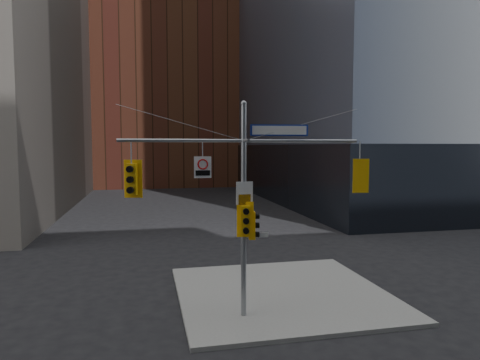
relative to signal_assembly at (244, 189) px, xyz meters
name	(u,v)px	position (x,y,z in m)	size (l,w,h in m)	color
ground	(259,346)	(0.00, -1.99, -4.42)	(160.00, 160.00, 0.00)	black
sidewalk_corner	(282,293)	(2.00, 2.01, -4.34)	(8.00, 8.00, 0.15)	gray
podium_ne	(421,171)	(28.00, 30.01, -1.42)	(36.40, 36.40, 6.00)	black
brick_midrise	(164,95)	(0.00, 56.01, 9.58)	(26.00, 20.00, 28.00)	brown
signal_assembly	(244,189)	(0.00, 0.00, 0.00)	(8.00, 0.80, 7.30)	gray
traffic_light_west_arm	(132,179)	(-3.57, 0.01, 0.38)	(0.56, 0.53, 1.20)	#FFB70D
traffic_light_east_arm	(359,176)	(4.15, 0.00, 0.38)	(0.56, 0.50, 1.18)	#FFB70D
traffic_light_pole_side	(253,225)	(0.32, 0.00, -1.22)	(0.38, 0.33, 0.93)	#FFB70D
traffic_light_pole_front	(246,220)	(0.00, -0.27, -0.99)	(0.55, 0.48, 1.17)	#FFB70D
street_sign_blade	(279,130)	(1.21, 0.00, 1.93)	(1.93, 0.28, 0.38)	#102898
regulatory_sign_arm	(203,167)	(-1.35, -0.02, 0.75)	(0.56, 0.06, 0.70)	silver
regulatory_sign_pole	(245,194)	(0.00, -0.11, -0.14)	(0.57, 0.11, 0.75)	silver
street_blade_ew	(257,235)	(0.45, 0.01, -1.56)	(0.78, 0.07, 0.15)	silver
street_blade_ns	(241,230)	(0.00, 0.46, -1.46)	(0.07, 0.66, 0.13)	#145926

